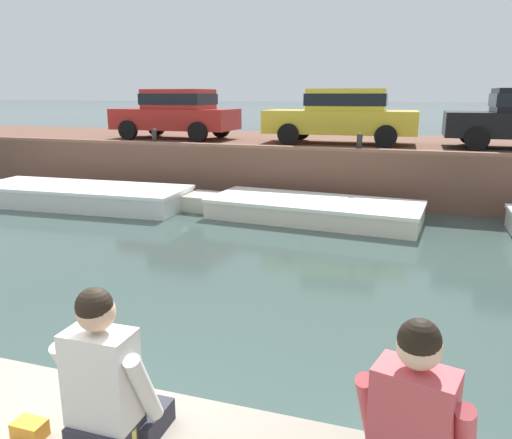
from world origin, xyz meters
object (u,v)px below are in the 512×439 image
(car_left_inner_yellow, at_px, (343,114))
(car_leftmost_red, at_px, (177,112))
(boat_moored_central_cream, at_px, (304,209))
(mooring_bollard_mid, at_px, (359,141))
(person_seated_middle, at_px, (414,433))
(mooring_bollard_west, at_px, (154,136))
(person_seated_right, at_px, (108,388))
(boat_moored_west_white, at_px, (73,195))

(car_left_inner_yellow, bearing_deg, car_leftmost_red, -179.96)
(boat_moored_central_cream, xyz_separation_m, car_left_inner_yellow, (0.27, 3.56, 2.04))
(mooring_bollard_mid, distance_m, person_seated_middle, 10.73)
(boat_moored_central_cream, relative_size, mooring_bollard_west, 13.09)
(mooring_bollard_mid, height_order, person_seated_right, mooring_bollard_mid)
(mooring_bollard_west, height_order, person_seated_right, mooring_bollard_west)
(person_seated_right, bearing_deg, mooring_bollard_west, 118.16)
(mooring_bollard_mid, distance_m, person_seated_right, 10.75)
(person_seated_right, distance_m, person_seated_middle, 1.58)
(boat_moored_west_white, relative_size, person_seated_right, 6.87)
(mooring_bollard_west, bearing_deg, person_seated_middle, -55.39)
(person_seated_right, xyz_separation_m, person_seated_middle, (1.57, 0.13, 0.00))
(boat_moored_central_cream, relative_size, car_left_inner_yellow, 1.35)
(car_left_inner_yellow, height_order, person_seated_right, car_left_inner_yellow)
(person_seated_middle, bearing_deg, car_left_inner_yellow, 100.28)
(car_left_inner_yellow, relative_size, person_seated_middle, 4.48)
(boat_moored_west_white, height_order, mooring_bollard_mid, mooring_bollard_mid)
(car_left_inner_yellow, height_order, mooring_bollard_mid, car_left_inner_yellow)
(boat_moored_west_white, xyz_separation_m, mooring_bollard_west, (1.21, 2.19, 1.40))
(boat_moored_west_white, relative_size, car_left_inner_yellow, 1.53)
(boat_moored_central_cream, height_order, car_leftmost_red, car_leftmost_red)
(mooring_bollard_mid, bearing_deg, person_seated_middle, -81.76)
(car_leftmost_red, bearing_deg, boat_moored_west_white, -104.07)
(boat_moored_central_cream, xyz_separation_m, mooring_bollard_west, (-4.80, 1.72, 1.43))
(car_left_inner_yellow, height_order, person_seated_middle, car_left_inner_yellow)
(boat_moored_west_white, height_order, mooring_bollard_west, mooring_bollard_west)
(car_left_inner_yellow, distance_m, mooring_bollard_mid, 2.07)
(mooring_bollard_west, height_order, person_seated_middle, mooring_bollard_west)
(car_leftmost_red, bearing_deg, car_left_inner_yellow, 0.04)
(boat_moored_central_cream, distance_m, person_seated_middle, 9.31)
(car_left_inner_yellow, xyz_separation_m, person_seated_middle, (2.26, -12.45, -1.00))
(car_leftmost_red, relative_size, mooring_bollard_mid, 8.84)
(car_leftmost_red, relative_size, person_seated_middle, 4.08)
(boat_moored_west_white, relative_size, person_seated_middle, 6.87)
(boat_moored_central_cream, distance_m, person_seated_right, 9.14)
(car_left_inner_yellow, relative_size, mooring_bollard_west, 9.72)
(mooring_bollard_mid, bearing_deg, person_seated_right, -90.19)
(person_seated_right, relative_size, person_seated_middle, 1.00)
(boat_moored_central_cream, relative_size, person_seated_right, 6.04)
(car_leftmost_red, relative_size, car_left_inner_yellow, 0.91)
(car_leftmost_red, height_order, person_seated_middle, car_leftmost_red)
(car_left_inner_yellow, bearing_deg, mooring_bollard_mid, -68.55)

